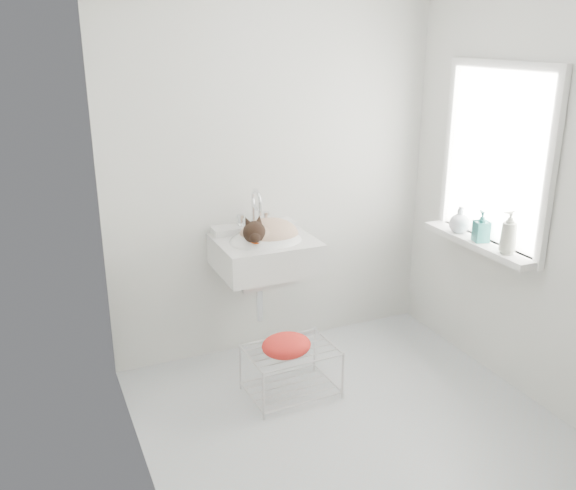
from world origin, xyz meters
name	(u,v)px	position (x,y,z in m)	size (l,w,h in m)	color
floor	(344,416)	(0.00, 0.00, 0.00)	(2.20, 2.00, 0.02)	silver
back_wall	(274,164)	(0.00, 1.00, 1.25)	(2.20, 0.02, 2.50)	silver
right_wall	(522,181)	(1.10, 0.00, 1.25)	(0.02, 2.00, 2.50)	silver
left_wall	(127,228)	(-1.10, 0.00, 1.25)	(0.02, 2.00, 2.50)	silver
window_glass	(497,158)	(1.09, 0.20, 1.35)	(0.01, 0.80, 1.00)	white
window_frame	(495,158)	(1.07, 0.20, 1.35)	(0.04, 0.90, 1.10)	white
windowsill	(478,243)	(1.01, 0.20, 0.83)	(0.16, 0.88, 0.04)	white
sink	(265,239)	(-0.17, 0.74, 0.85)	(0.59, 0.52, 0.24)	silver
faucet	(254,210)	(-0.17, 0.92, 0.99)	(0.22, 0.15, 0.22)	silver
cat	(268,233)	(-0.16, 0.72, 0.89)	(0.44, 0.38, 0.25)	#CDAE94
wire_rack	(291,371)	(-0.18, 0.33, 0.15)	(0.50, 0.35, 0.30)	silver
towel	(286,350)	(-0.23, 0.27, 0.33)	(0.29, 0.20, 0.12)	red
bottle_a	(506,253)	(1.00, -0.05, 0.85)	(0.08, 0.08, 0.21)	beige
bottle_b	(480,241)	(1.00, 0.17, 0.85)	(0.08, 0.09, 0.19)	#23716D
bottle_c	(459,232)	(1.00, 0.38, 0.85)	(0.13, 0.13, 0.17)	white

